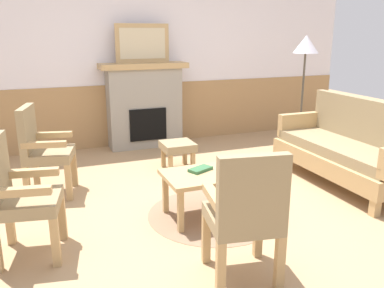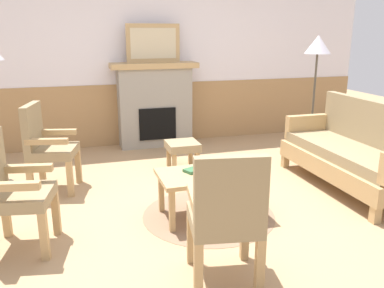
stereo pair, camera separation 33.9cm
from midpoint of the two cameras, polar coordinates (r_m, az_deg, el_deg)
name	(u,v)px [view 1 (the left image)]	position (r m, az deg, el deg)	size (l,w,h in m)	color
ground_plane	(204,203)	(4.23, -0.58, -8.42)	(14.00, 14.00, 0.00)	tan
wall_back	(139,60)	(6.37, -9.09, 11.73)	(7.20, 0.14, 2.70)	white
fireplace	(144,105)	(6.21, -8.32, 5.54)	(1.30, 0.44, 1.28)	gray
framed_picture	(142,43)	(6.12, -8.67, 13.93)	(0.80, 0.04, 0.56)	tan
couch	(346,150)	(4.94, 19.15, -0.85)	(0.70, 1.80, 0.98)	tan
coffee_table	(214,177)	(3.84, 0.62, -4.78)	(0.96, 0.56, 0.44)	tan
round_rug	(213,214)	(3.99, 0.61, -9.93)	(1.28, 1.28, 0.01)	#896B51
book_on_table	(200,169)	(3.85, -1.32, -3.63)	(0.23, 0.12, 0.03)	#33663D
footstool	(178,148)	(5.16, -3.91, -0.59)	(0.40, 0.40, 0.36)	tan
armchair_near_fireplace	(42,147)	(4.63, -22.52, -0.43)	(0.58, 0.58, 0.98)	tan
armchair_by_window_left	(17,192)	(3.45, -26.24, -6.19)	(0.56, 0.56, 0.98)	tan
armchair_front_left	(246,211)	(2.80, 4.17, -9.51)	(0.56, 0.56, 0.98)	tan
floor_lamp_by_couch	(306,52)	(6.03, 14.23, 12.57)	(0.36, 0.36, 1.68)	#332D28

